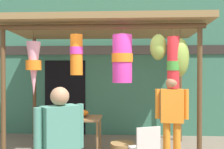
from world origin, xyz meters
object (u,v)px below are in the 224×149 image
at_px(wicker_basket_by_table, 122,148).
at_px(shopper_by_bananas, 172,114).
at_px(display_table, 72,121).
at_px(customer_foreground, 60,144).
at_px(folding_chair, 146,147).
at_px(flower_heap_on_table, 73,113).

height_order(wicker_basket_by_table, shopper_by_bananas, shopper_by_bananas).
height_order(display_table, wicker_basket_by_table, display_table).
height_order(display_table, customer_foreground, customer_foreground).
bearing_deg(folding_chair, display_table, 140.23).
bearing_deg(shopper_by_bananas, folding_chair, -133.47).
distance_m(folding_chair, customer_foreground, 1.72).
bearing_deg(customer_foreground, shopper_by_bananas, 49.66).
distance_m(flower_heap_on_table, customer_foreground, 2.58).
bearing_deg(shopper_by_bananas, display_table, 161.31).
bearing_deg(wicker_basket_by_table, folding_chair, -72.15).
relative_size(flower_heap_on_table, customer_foreground, 0.44).
relative_size(display_table, folding_chair, 1.44).
distance_m(flower_heap_on_table, shopper_by_bananas, 2.07).
height_order(customer_foreground, shopper_by_bananas, shopper_by_bananas).
relative_size(flower_heap_on_table, shopper_by_bananas, 0.42).
bearing_deg(customer_foreground, folding_chair, 51.05).
xyz_separation_m(wicker_basket_by_table, shopper_by_bananas, (0.90, -0.66, 0.84)).
bearing_deg(folding_chair, flower_heap_on_table, 138.92).
relative_size(display_table, flower_heap_on_table, 1.79).
bearing_deg(wicker_basket_by_table, customer_foreground, -104.90).
bearing_deg(display_table, wicker_basket_by_table, 0.16).
relative_size(folding_chair, customer_foreground, 0.55).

